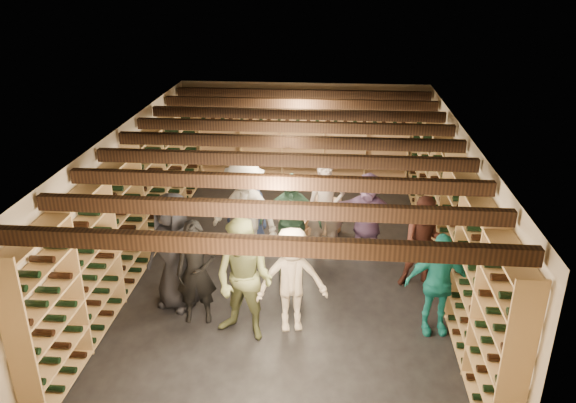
# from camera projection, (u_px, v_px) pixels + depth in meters

# --- Properties ---
(ground) EXTENTS (8.00, 8.00, 0.00)m
(ground) POSITION_uv_depth(u_px,v_px,m) (289.00, 268.00, 9.62)
(ground) COLOR black
(ground) RESTS_ON ground
(walls) EXTENTS (5.52, 8.02, 2.40)m
(walls) POSITION_uv_depth(u_px,v_px,m) (289.00, 204.00, 9.15)
(walls) COLOR #C3B498
(walls) RESTS_ON ground
(ceiling) EXTENTS (5.50, 8.00, 0.01)m
(ceiling) POSITION_uv_depth(u_px,v_px,m) (289.00, 133.00, 8.68)
(ceiling) COLOR #BDB6A1
(ceiling) RESTS_ON walls
(ceiling_joists) EXTENTS (5.40, 7.12, 0.18)m
(ceiling_joists) POSITION_uv_depth(u_px,v_px,m) (289.00, 142.00, 8.73)
(ceiling_joists) COLOR black
(ceiling_joists) RESTS_ON ground
(wine_rack_left) EXTENTS (0.32, 7.50, 2.15)m
(wine_rack_left) POSITION_uv_depth(u_px,v_px,m) (136.00, 206.00, 9.40)
(wine_rack_left) COLOR #A27F4E
(wine_rack_left) RESTS_ON ground
(wine_rack_right) EXTENTS (0.32, 7.50, 2.15)m
(wine_rack_right) POSITION_uv_depth(u_px,v_px,m) (448.00, 217.00, 9.00)
(wine_rack_right) COLOR #A27F4E
(wine_rack_right) RESTS_ON ground
(wine_rack_back) EXTENTS (4.70, 0.30, 2.15)m
(wine_rack_back) POSITION_uv_depth(u_px,v_px,m) (303.00, 143.00, 12.71)
(wine_rack_back) COLOR #A27F4E
(wine_rack_back) RESTS_ON ground
(crate_stack_left) EXTENTS (0.59, 0.50, 0.68)m
(crate_stack_left) POSITION_uv_depth(u_px,v_px,m) (326.00, 215.00, 10.83)
(crate_stack_left) COLOR tan
(crate_stack_left) RESTS_ON ground
(crate_stack_right) EXTENTS (0.57, 0.45, 0.34)m
(crate_stack_right) POSITION_uv_depth(u_px,v_px,m) (295.00, 227.00, 10.74)
(crate_stack_right) COLOR tan
(crate_stack_right) RESTS_ON ground
(crate_loose) EXTENTS (0.56, 0.44, 0.17)m
(crate_loose) POSITION_uv_depth(u_px,v_px,m) (303.00, 228.00, 10.87)
(crate_loose) COLOR tan
(crate_loose) RESTS_ON ground
(person_0) EXTENTS (1.05, 0.87, 1.83)m
(person_0) POSITION_uv_depth(u_px,v_px,m) (174.00, 251.00, 8.25)
(person_0) COLOR black
(person_0) RESTS_ON ground
(person_1) EXTENTS (0.62, 0.45, 1.57)m
(person_1) POSITION_uv_depth(u_px,v_px,m) (196.00, 273.00, 7.94)
(person_1) COLOR black
(person_1) RESTS_ON ground
(person_2) EXTENTS (1.04, 0.92, 1.77)m
(person_2) POSITION_uv_depth(u_px,v_px,m) (244.00, 280.00, 7.56)
(person_2) COLOR #5C643B
(person_2) RESTS_ON ground
(person_3) EXTENTS (1.11, 0.77, 1.57)m
(person_3) POSITION_uv_depth(u_px,v_px,m) (292.00, 281.00, 7.74)
(person_3) COLOR beige
(person_3) RESTS_ON ground
(person_4) EXTENTS (0.93, 0.46, 1.52)m
(person_4) POSITION_uv_depth(u_px,v_px,m) (437.00, 284.00, 7.71)
(person_4) COLOR #157571
(person_4) RESTS_ON ground
(person_6) EXTENTS (0.90, 0.72, 1.59)m
(person_6) POSITION_uv_depth(u_px,v_px,m) (249.00, 208.00, 10.02)
(person_6) COLOR #1C2849
(person_6) RESTS_ON ground
(person_7) EXTENTS (0.70, 0.50, 1.78)m
(person_7) POSITION_uv_depth(u_px,v_px,m) (326.00, 209.00, 9.76)
(person_7) COLOR gray
(person_7) RESTS_ON ground
(person_8) EXTENTS (0.78, 0.62, 1.55)m
(person_8) POSITION_uv_depth(u_px,v_px,m) (425.00, 243.00, 8.80)
(person_8) COLOR #3E1E17
(person_8) RESTS_ON ground
(person_9) EXTENTS (1.40, 1.09, 1.90)m
(person_9) POSITION_uv_depth(u_px,v_px,m) (245.00, 212.00, 9.46)
(person_9) COLOR beige
(person_9) RESTS_ON ground
(person_10) EXTENTS (1.04, 0.44, 1.76)m
(person_10) POSITION_uv_depth(u_px,v_px,m) (290.00, 224.00, 9.20)
(person_10) COLOR #2C513F
(person_10) RESTS_ON ground
(person_11) EXTENTS (1.49, 0.78, 1.53)m
(person_11) POSITION_uv_depth(u_px,v_px,m) (367.00, 215.00, 9.81)
(person_11) COLOR slate
(person_11) RESTS_ON ground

